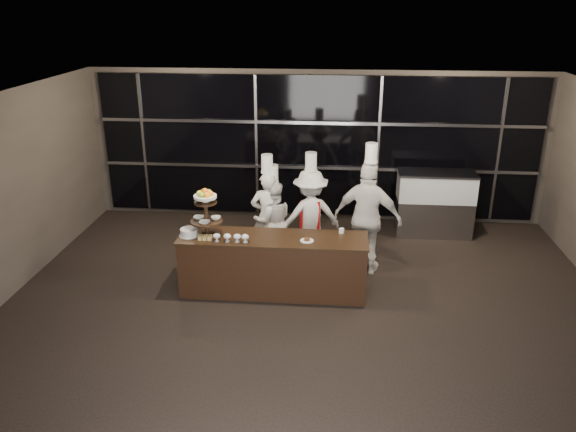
# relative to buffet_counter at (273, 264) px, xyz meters

# --- Properties ---
(room) EXTENTS (10.00, 10.00, 10.00)m
(room) POSITION_rel_buffet_counter_xyz_m (0.52, -1.76, 1.03)
(room) COLOR black
(room) RESTS_ON ground
(window_wall) EXTENTS (8.60, 0.10, 2.80)m
(window_wall) POSITION_rel_buffet_counter_xyz_m (0.52, 3.18, 1.04)
(window_wall) COLOR black
(window_wall) RESTS_ON ground
(buffet_counter) EXTENTS (2.84, 0.74, 0.92)m
(buffet_counter) POSITION_rel_buffet_counter_xyz_m (0.00, 0.00, 0.00)
(buffet_counter) COLOR black
(buffet_counter) RESTS_ON ground
(display_stand) EXTENTS (0.48, 0.48, 0.74)m
(display_stand) POSITION_rel_buffet_counter_xyz_m (-1.00, -0.00, 0.87)
(display_stand) COLOR black
(display_stand) RESTS_ON buffet_counter
(compotes) EXTENTS (0.53, 0.11, 0.12)m
(compotes) POSITION_rel_buffet_counter_xyz_m (-0.59, -0.22, 0.54)
(compotes) COLOR silver
(compotes) RESTS_ON buffet_counter
(layer_cake) EXTENTS (0.30, 0.30, 0.11)m
(layer_cake) POSITION_rel_buffet_counter_xyz_m (-1.27, -0.05, 0.51)
(layer_cake) COLOR white
(layer_cake) RESTS_ON buffet_counter
(pastry_squares) EXTENTS (0.20, 0.13, 0.05)m
(pastry_squares) POSITION_rel_buffet_counter_xyz_m (-0.99, -0.17, 0.48)
(pastry_squares) COLOR #E2C16E
(pastry_squares) RESTS_ON buffet_counter
(small_plate) EXTENTS (0.20, 0.20, 0.05)m
(small_plate) POSITION_rel_buffet_counter_xyz_m (0.51, -0.10, 0.47)
(small_plate) COLOR white
(small_plate) RESTS_ON buffet_counter
(chef_cup) EXTENTS (0.08, 0.08, 0.07)m
(chef_cup) POSITION_rel_buffet_counter_xyz_m (1.02, 0.25, 0.49)
(chef_cup) COLOR white
(chef_cup) RESTS_ON buffet_counter
(display_case) EXTENTS (1.43, 0.63, 1.24)m
(display_case) POSITION_rel_buffet_counter_xyz_m (2.80, 2.54, 0.22)
(display_case) COLOR #A5A5AA
(display_case) RESTS_ON ground
(chef_a) EXTENTS (0.62, 0.46, 1.87)m
(chef_a) POSITION_rel_buffet_counter_xyz_m (-0.22, 1.18, 0.35)
(chef_a) COLOR silver
(chef_a) RESTS_ON ground
(chef_b) EXTENTS (0.78, 0.66, 1.69)m
(chef_b) POSITION_rel_buffet_counter_xyz_m (-0.14, 1.21, 0.25)
(chef_b) COLOR white
(chef_b) RESTS_ON ground
(chef_c) EXTENTS (1.18, 0.89, 1.92)m
(chef_c) POSITION_rel_buffet_counter_xyz_m (0.50, 1.20, 0.35)
(chef_c) COLOR white
(chef_c) RESTS_ON ground
(chef_d) EXTENTS (1.19, 0.75, 2.18)m
(chef_d) POSITION_rel_buffet_counter_xyz_m (1.45, 0.84, 0.49)
(chef_d) COLOR white
(chef_d) RESTS_ON ground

